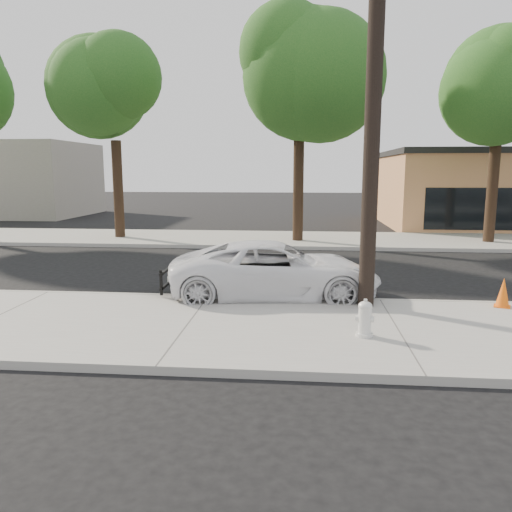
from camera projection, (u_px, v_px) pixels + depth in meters
The scene contains 11 objects.
ground at pixel (223, 282), 13.96m from camera, with size 120.00×120.00×0.00m, color black.
near_sidewalk at pixel (188, 327), 9.73m from camera, with size 90.00×4.40×0.15m, color gray.
far_sidewalk at pixel (253, 239), 22.29m from camera, with size 90.00×5.00×0.15m, color gray.
curb_near at pixel (209, 298), 11.89m from camera, with size 90.00×0.12×0.16m, color #9E9B93.
utility_pole at pixel (374, 90), 10.19m from camera, with size 1.40×0.34×9.00m.
tree_b at pixel (117, 98), 21.37m from camera, with size 4.34×4.20×8.45m.
tree_c at pixel (305, 75), 20.10m from camera, with size 4.96×4.80×9.55m.
tree_d at pixel (507, 87), 19.77m from camera, with size 4.50×4.35×8.75m.
police_cruiser at pixel (275, 270), 12.09m from camera, with size 2.32×5.02×1.40m, color white.
fire_hydrant at pixel (365, 319), 8.90m from camera, with size 0.34×0.31×0.64m.
traffic_cone at pixel (503, 293), 10.83m from camera, with size 0.43×0.43×0.64m.
Camera 1 is at (2.18, -13.50, 3.07)m, focal length 35.00 mm.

